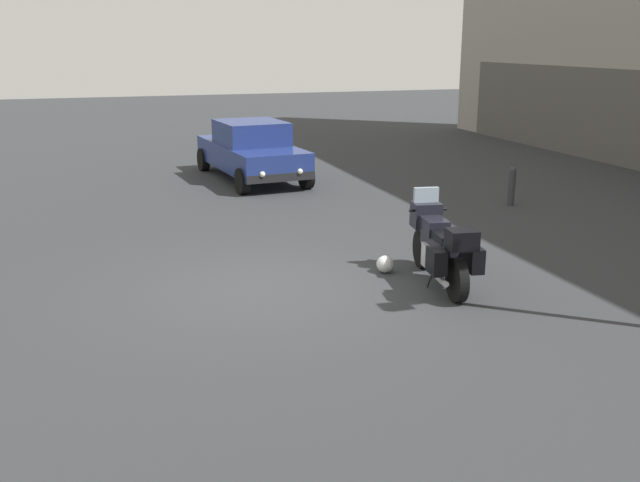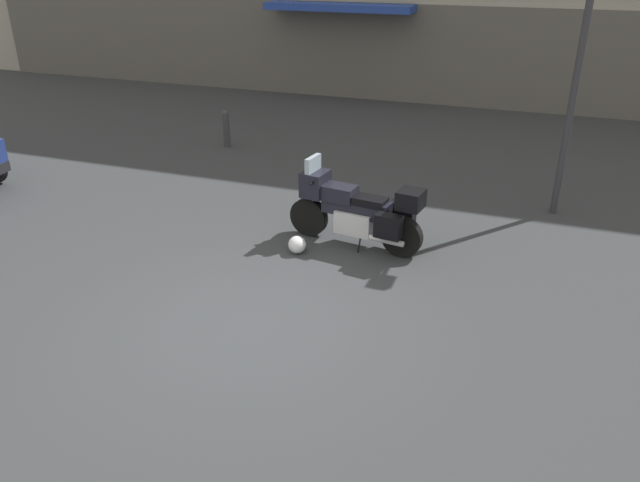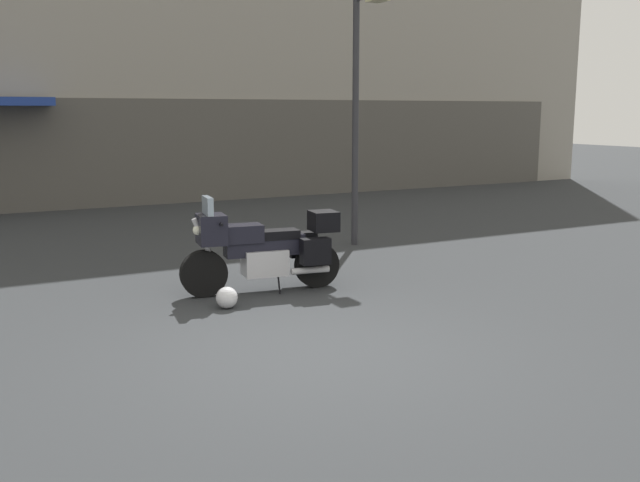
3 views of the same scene
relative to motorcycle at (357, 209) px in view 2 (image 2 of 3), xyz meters
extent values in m
plane|color=#2D3033|center=(-0.62, -2.64, -0.62)|extent=(80.00, 80.00, 0.00)
cube|color=#514E48|center=(-0.62, 10.09, 0.78)|extent=(31.37, 0.12, 2.80)
cube|color=navy|center=(-3.50, 9.66, 2.08)|extent=(4.40, 1.10, 0.20)
cylinder|color=black|center=(-0.85, 0.12, -0.30)|extent=(0.65, 0.23, 0.64)
cylinder|color=black|center=(0.76, -0.11, -0.30)|extent=(0.65, 0.23, 0.64)
cylinder|color=#B7B7BC|center=(-0.83, 0.12, 0.13)|extent=(0.33, 0.12, 0.68)
cube|color=#B7B7BC|center=(0.00, 0.00, -0.20)|extent=(0.65, 0.48, 0.36)
cube|color=black|center=(0.00, 0.00, 0.04)|extent=(1.13, 0.43, 0.28)
cube|color=black|center=(-0.30, 0.05, 0.22)|extent=(0.56, 0.41, 0.24)
cube|color=black|center=(0.19, -0.03, 0.18)|extent=(0.60, 0.38, 0.12)
cube|color=black|center=(-0.73, 0.11, 0.30)|extent=(0.42, 0.49, 0.40)
cube|color=#8C9EAD|center=(-0.77, 0.11, 0.60)|extent=(0.14, 0.41, 0.28)
sphere|color=#EAEACC|center=(-0.91, 0.13, 0.30)|extent=(0.14, 0.14, 0.14)
cylinder|color=black|center=(-0.65, 0.10, 0.40)|extent=(0.13, 0.62, 0.04)
cylinder|color=#B7B7BC|center=(0.56, -0.28, -0.32)|extent=(0.56, 0.17, 0.09)
cube|color=black|center=(0.60, -0.37, -0.04)|extent=(0.42, 0.25, 0.36)
cube|color=black|center=(0.68, 0.19, -0.04)|extent=(0.42, 0.25, 0.36)
cube|color=black|center=(0.86, -0.12, 0.33)|extent=(0.41, 0.45, 0.28)
cylinder|color=black|center=(0.12, -0.20, -0.47)|extent=(0.04, 0.13, 0.29)
sphere|color=silver|center=(-0.78, -0.56, -0.48)|extent=(0.28, 0.28, 0.28)
cylinder|color=#2D2D33|center=(2.93, 2.49, 1.65)|extent=(0.12, 0.12, 4.54)
cylinder|color=#333338|center=(-4.43, 4.08, -0.22)|extent=(0.16, 0.16, 0.80)
sphere|color=#333338|center=(-4.43, 4.08, 0.18)|extent=(0.16, 0.16, 0.16)
camera|label=1|loc=(9.35, -4.96, 3.00)|focal=40.21mm
camera|label=2|loc=(2.48, -8.53, 3.72)|focal=34.72mm
camera|label=3|loc=(-3.91, -8.93, 1.86)|focal=40.29mm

